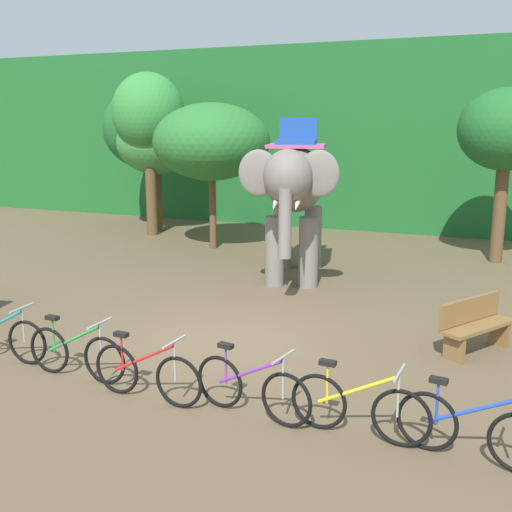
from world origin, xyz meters
name	(u,v)px	position (x,y,z in m)	size (l,w,h in m)	color
ground_plane	(226,341)	(0.00, 0.00, 0.00)	(80.00, 80.00, 0.00)	brown
foliage_hedge	(388,137)	(0.00, 14.52, 3.14)	(36.00, 6.00, 6.27)	#1E6028
tree_far_left	(147,129)	(-7.24, 9.25, 3.45)	(2.99, 2.99, 4.83)	brown
tree_center_right	(156,139)	(-6.70, 8.92, 3.13)	(2.74, 2.74, 4.35)	brown
tree_center_left	(148,114)	(-6.53, 8.21, 3.92)	(2.31, 2.31, 5.23)	brown
tree_far_right	(212,142)	(-3.67, 6.98, 3.11)	(3.37, 3.37, 4.23)	brown
tree_left	(506,131)	(4.16, 8.22, 3.45)	(2.45, 2.45, 4.55)	brown
elephant	(294,187)	(-0.27, 4.37, 2.20)	(2.50, 4.25, 3.78)	slate
bike_teal	(1,337)	(-2.90, -2.12, 0.39)	(1.71, 0.52, 0.92)	black
bike_green	(76,353)	(-1.36, -2.24, 0.39)	(1.71, 0.52, 0.92)	black
bike_red	(147,373)	(-0.01, -2.47, 0.39)	(1.71, 0.52, 0.92)	black
bike_purple	(252,388)	(1.47, -2.37, 0.39)	(1.69, 0.52, 0.92)	black
bike_yellow	(359,407)	(2.84, -2.37, 0.39)	(1.71, 0.52, 0.92)	black
bike_blue	(472,429)	(4.12, -2.43, 0.39)	(1.70, 0.52, 0.92)	black
wooden_bench	(475,324)	(3.97, 1.07, 0.48)	(1.15, 1.49, 0.89)	brown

